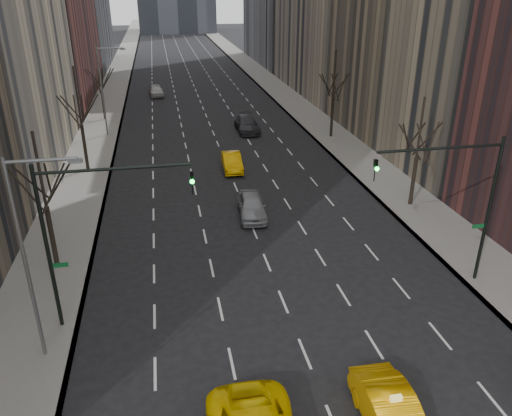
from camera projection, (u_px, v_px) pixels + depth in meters
sidewalk_left at (113, 90)px, 75.32m from camera, size 4.50×320.00×0.15m
sidewalk_right at (272, 85)px, 79.53m from camera, size 4.50×320.00×0.15m
tree_lw_b at (46, 207)px, 27.34m from camera, size 3.36×3.50×7.82m
tree_lw_c at (82, 126)px, 41.52m from camera, size 3.36×3.50×8.74m
tree_lw_d at (102, 90)px, 57.82m from camera, size 3.36×3.50×7.36m
tree_rw_b at (416, 157)px, 35.04m from camera, size 3.36×3.50×7.82m
tree_rw_c at (333, 99)px, 51.01m from camera, size 3.36×3.50×8.74m
traffic_mast_left at (83, 220)px, 21.74m from camera, size 6.69×0.39×8.00m
traffic_mast_right at (463, 190)px, 24.87m from camera, size 6.69×0.39×8.00m
streetlight_near at (31, 242)px, 19.60m from camera, size 2.83×0.22×9.00m
streetlight_far at (105, 82)px, 50.91m from camera, size 2.83×0.22×9.00m
silver_sedan_ahead at (252, 206)px, 34.62m from camera, size 2.22×4.74×1.57m
far_taxi at (232, 162)px, 43.29m from camera, size 1.70×4.53×1.48m
far_suv_grey at (247, 124)px, 54.51m from camera, size 2.31×5.65×1.64m
far_car_white at (156, 90)px, 71.56m from camera, size 2.25×4.82×1.60m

